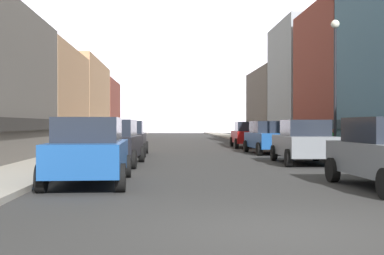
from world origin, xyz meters
The scene contains 21 objects.
ground_plane centered at (0.00, 0.00, 0.00)m, with size 400.00×400.00×0.00m, color #2E2E2E.
sidewalk_left centered at (-6.25, 35.00, 0.07)m, with size 2.50×100.00×0.15m, color gray.
sidewalk_right centered at (6.25, 35.00, 0.07)m, with size 2.50×100.00×0.15m, color gray.
storefront_left_2 centered at (-11.54, 24.94, 3.07)m, with size 8.39×10.76×6.38m.
storefront_left_3 centered at (-11.49, 37.23, 3.41)m, with size 8.27×13.41×7.09m.
storefront_left_4 centered at (-11.82, 49.82, 3.12)m, with size 8.94×10.90×6.49m.
storefront_right_2 centered at (10.55, 24.66, 4.48)m, with size 6.40×9.04×9.28m.
storefront_right_3 centered at (12.19, 34.21, 4.86)m, with size 9.69×8.93×10.05m.
storefront_right_4 centered at (11.72, 45.05, 3.52)m, with size 8.74×12.37×7.32m.
car_left_0 centered at (-3.80, 6.06, 0.90)m, with size 2.19×4.46×1.78m.
car_left_1 centered at (-3.80, 12.28, 0.90)m, with size 2.22×4.47×1.78m.
car_left_2 centered at (-3.80, 18.74, 0.90)m, with size 2.07×4.41×1.78m.
car_right_1 centered at (3.80, 12.74, 0.90)m, with size 2.23×4.48×1.78m.
car_right_2 centered at (3.80, 19.84, 0.90)m, with size 2.24×4.48×1.78m.
car_right_3 centered at (3.80, 27.09, 0.90)m, with size 2.18×4.45×1.78m.
potted_plant_0 centered at (7.00, 19.31, 0.73)m, with size 0.74×0.74×1.06m.
pedestrian_0 centered at (6.25, 22.50, 0.87)m, with size 0.36×0.36×1.58m.
pedestrian_1 centered at (6.25, 21.93, 0.90)m, with size 0.36×0.36×1.62m.
pedestrian_2 centered at (6.25, 18.00, 0.93)m, with size 0.36×0.36×1.69m.
streetlamp_right centered at (5.35, 13.51, 3.99)m, with size 0.36×0.36×5.86m.
mountain_backdrop centered at (5.22, 260.00, 63.77)m, with size 348.01×348.01×127.53m, color silver.
Camera 1 is at (-1.74, -7.48, 1.60)m, focal length 47.31 mm.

